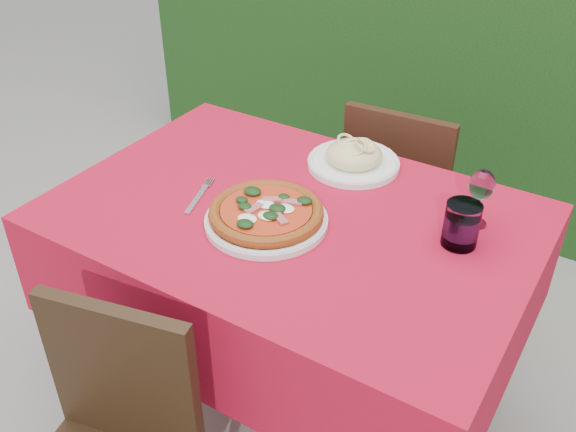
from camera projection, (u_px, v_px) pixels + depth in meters
The scene contains 9 objects.
ground at pixel (291, 399), 2.12m from camera, with size 60.00×60.00×0.00m, color slate.
hedge at pixel (486, 6), 2.70m from camera, with size 3.20×0.55×1.78m.
dining_table at pixel (291, 256), 1.79m from camera, with size 1.26×0.86×0.75m.
chair_far at pixel (400, 195), 2.29m from camera, with size 0.39×0.39×0.82m.
pizza_plate at pixel (266, 215), 1.64m from camera, with size 0.33×0.33×0.06m.
pasta_plate at pixel (354, 158), 1.89m from camera, with size 0.27×0.27×0.08m.
water_glass at pixel (461, 227), 1.55m from camera, with size 0.09×0.09×0.11m.
wine_glass at pixel (482, 187), 1.59m from camera, with size 0.07×0.07×0.16m.
fork at pixel (197, 199), 1.75m from camera, with size 0.03×0.20×0.01m, color silver.
Camera 1 is at (0.75, -1.21, 1.69)m, focal length 40.00 mm.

